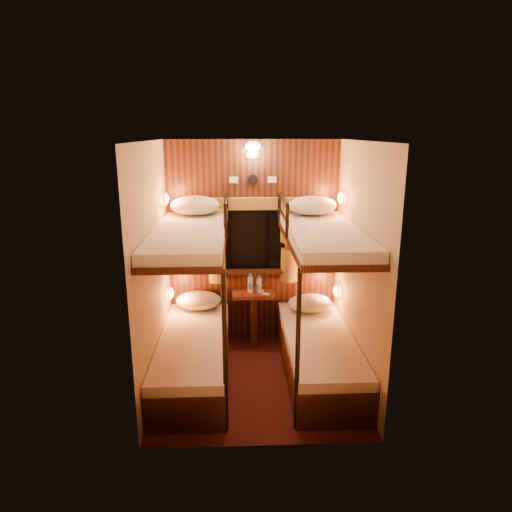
{
  "coord_description": "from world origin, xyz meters",
  "views": [
    {
      "loc": [
        -0.19,
        -4.23,
        2.48
      ],
      "look_at": [
        -0.0,
        0.15,
        1.28
      ],
      "focal_mm": 32.0,
      "sensor_mm": 36.0,
      "label": 1
    }
  ],
  "objects_px": {
    "bunk_right": "(319,325)",
    "bunk_left": "(193,327)",
    "table": "(254,311)",
    "bottle_right": "(259,285)",
    "bottle_left": "(250,285)"
  },
  "relations": [
    {
      "from": "bunk_left",
      "to": "table",
      "type": "bearing_deg",
      "value": 50.33
    },
    {
      "from": "bunk_left",
      "to": "bottle_right",
      "type": "bearing_deg",
      "value": 46.69
    },
    {
      "from": "bunk_left",
      "to": "bunk_right",
      "type": "xyz_separation_m",
      "value": [
        1.3,
        0.0,
        0.0
      ]
    },
    {
      "from": "bunk_right",
      "to": "bottle_left",
      "type": "xyz_separation_m",
      "value": [
        -0.69,
        0.75,
        0.19
      ]
    },
    {
      "from": "bunk_right",
      "to": "table",
      "type": "bearing_deg",
      "value": 129.67
    },
    {
      "from": "bunk_right",
      "to": "bunk_left",
      "type": "bearing_deg",
      "value": 180.0
    },
    {
      "from": "bunk_left",
      "to": "table",
      "type": "relative_size",
      "value": 2.9
    },
    {
      "from": "bunk_right",
      "to": "bottle_left",
      "type": "distance_m",
      "value": 1.04
    },
    {
      "from": "table",
      "to": "bottle_left",
      "type": "height_order",
      "value": "bottle_left"
    },
    {
      "from": "table",
      "to": "bottle_right",
      "type": "relative_size",
      "value": 3.13
    },
    {
      "from": "table",
      "to": "bottle_left",
      "type": "xyz_separation_m",
      "value": [
        -0.04,
        -0.03,
        0.33
      ]
    },
    {
      "from": "bottle_right",
      "to": "bunk_left",
      "type": "bearing_deg",
      "value": -133.31
    },
    {
      "from": "bottle_left",
      "to": "bunk_right",
      "type": "bearing_deg",
      "value": -47.66
    },
    {
      "from": "bunk_left",
      "to": "bottle_left",
      "type": "bearing_deg",
      "value": 51.04
    },
    {
      "from": "bottle_right",
      "to": "bottle_left",
      "type": "bearing_deg",
      "value": 179.67
    }
  ]
}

